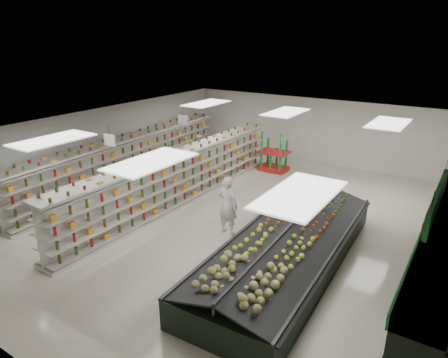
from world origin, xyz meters
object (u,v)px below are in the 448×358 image
Objects in this scene: gondola_center at (179,180)px; produce_island at (287,247)px; gondola_left at (129,162)px; shopper_background at (199,153)px; soda_endcap at (274,154)px; shopper_main at (228,205)px.

gondola_center is 5.65m from produce_island.
gondola_center is 1.47× the size of produce_island.
shopper_background is (1.70, 2.83, -0.04)m from gondola_left.
gondola_center is at bearing 161.33° from produce_island.
soda_endcap reaches higher than produce_island.
shopper_background is (-2.88, -2.03, 0.06)m from soda_endcap.
gondola_left is 8.94m from produce_island.
soda_endcap is 0.96× the size of shopper_background.
shopper_main reaches higher than soda_endcap.
shopper_background is at bearing -144.85° from soda_endcap.
soda_endcap is at bearing -75.80° from shopper_main.
gondola_center is 3.12m from shopper_main.
produce_island is at bearing -17.65° from gondola_left.
produce_island is 2.56m from shopper_main.
gondola_center reaches higher than soda_endcap.
produce_island is 4.60× the size of soda_endcap.
shopper_background is at bearing 56.84° from gondola_left.
shopper_main is 1.09× the size of shopper_background.
gondola_left reaches higher than soda_endcap.
shopper_main is (6.18, -1.69, 0.05)m from gondola_left.
produce_island is at bearing -131.39° from shopper_background.
gondola_left is at bearing 144.69° from shopper_background.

